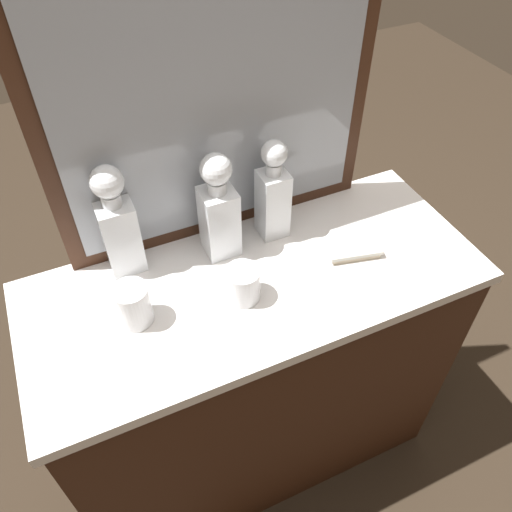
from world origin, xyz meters
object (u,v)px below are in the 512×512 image
object	(u,v)px
crystal_decanter_front	(219,215)
crystal_tumbler_center	(134,307)
crystal_decanter_far_left	(273,199)
crystal_tumbler_front	(243,285)
crystal_decanter_right	(119,229)
silver_brush_rear	(354,252)

from	to	relation	value
crystal_decanter_front	crystal_tumbler_center	xyz separation A→B (m)	(-0.26, -0.14, -0.07)
crystal_decanter_far_left	crystal_tumbler_center	bearing A→B (deg)	-160.74
crystal_tumbler_front	crystal_tumbler_center	world-z (taller)	crystal_tumbler_center
crystal_decanter_right	crystal_tumbler_front	size ratio (longest dim) A/B	3.39
crystal_decanter_far_left	crystal_tumbler_front	world-z (taller)	crystal_decanter_far_left
crystal_decanter_front	crystal_decanter_far_left	xyz separation A→B (m)	(0.15, 0.01, -0.00)
crystal_decanter_right	crystal_decanter_front	xyz separation A→B (m)	(0.24, -0.05, -0.00)
crystal_tumbler_center	silver_brush_rear	distance (m)	0.56
crystal_decanter_far_left	silver_brush_rear	bearing A→B (deg)	-48.10
crystal_decanter_far_left	crystal_tumbler_center	size ratio (longest dim) A/B	2.74
crystal_decanter_front	crystal_tumbler_front	size ratio (longest dim) A/B	3.30
crystal_tumbler_center	crystal_decanter_far_left	bearing A→B (deg)	19.26
crystal_decanter_front	crystal_tumbler_center	world-z (taller)	crystal_decanter_front
crystal_decanter_right	crystal_decanter_front	bearing A→B (deg)	-11.02
silver_brush_rear	crystal_tumbler_front	bearing A→B (deg)	-178.48
crystal_tumbler_front	silver_brush_rear	world-z (taller)	crystal_tumbler_front
crystal_decanter_right	crystal_tumbler_center	size ratio (longest dim) A/B	2.88
crystal_decanter_front	crystal_decanter_right	bearing A→B (deg)	168.98
crystal_decanter_far_left	crystal_tumbler_front	distance (m)	0.25
crystal_decanter_far_left	crystal_tumbler_center	world-z (taller)	crystal_decanter_far_left
crystal_decanter_far_left	crystal_tumbler_center	distance (m)	0.44
crystal_decanter_far_left	crystal_decanter_front	bearing A→B (deg)	-177.60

